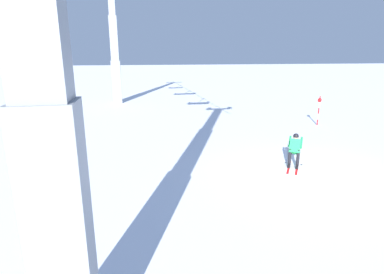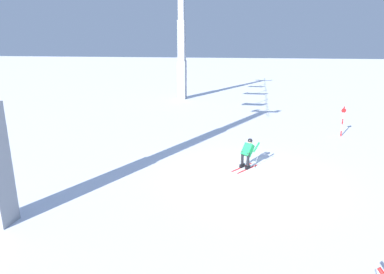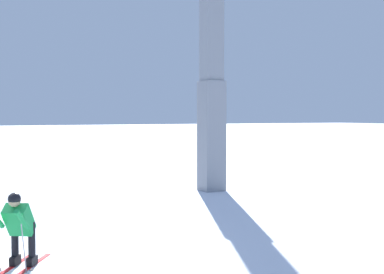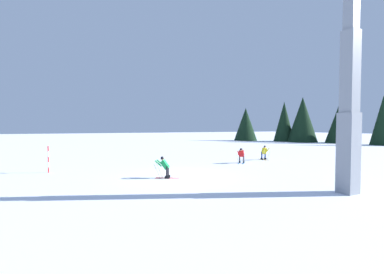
{
  "view_description": "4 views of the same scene",
  "coord_description": "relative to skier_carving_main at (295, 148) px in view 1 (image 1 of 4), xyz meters",
  "views": [
    {
      "loc": [
        -9.74,
        6.82,
        4.55
      ],
      "look_at": [
        1.77,
        4.41,
        1.34
      ],
      "focal_mm": 28.4,
      "sensor_mm": 36.0,
      "label": 1
    },
    {
      "loc": [
        -13.97,
        -0.17,
        5.64
      ],
      "look_at": [
        1.86,
        3.01,
        1.13
      ],
      "focal_mm": 31.25,
      "sensor_mm": 36.0,
      "label": 2
    },
    {
      "loc": [
        10.59,
        -1.12,
        2.75
      ],
      "look_at": [
        1.65,
        3.4,
        2.32
      ],
      "focal_mm": 47.83,
      "sensor_mm": 36.0,
      "label": 3
    },
    {
      "loc": [
        7.08,
        16.2,
        3.28
      ],
      "look_at": [
        1.07,
        4.05,
        2.77
      ],
      "focal_mm": 25.03,
      "sensor_mm": 36.0,
      "label": 4
    }
  ],
  "objects": [
    {
      "name": "skier_carving_main",
      "position": [
        0.0,
        0.0,
        0.0
      ],
      "size": [
        1.64,
        1.33,
        1.53
      ],
      "color": "red",
      "rests_on": "ground_plane"
    },
    {
      "name": "ground_plane",
      "position": [
        -1.11,
        -0.2,
        -0.79
      ],
      "size": [
        260.0,
        260.0,
        0.0
      ],
      "primitive_type": "plane",
      "color": "white"
    },
    {
      "name": "trail_marker_pole",
      "position": [
        6.75,
        -5.6,
        0.24
      ],
      "size": [
        0.07,
        0.28,
        1.91
      ],
      "color": "red",
      "rests_on": "ground_plane"
    },
    {
      "name": "lift_tower_far",
      "position": [
        19.48,
        7.66,
        4.35
      ],
      "size": [
        0.86,
        2.54,
        12.49
      ],
      "color": "gray",
      "rests_on": "ground_plane"
    },
    {
      "name": "lift_tower_near",
      "position": [
        -6.73,
        7.66,
        4.36
      ],
      "size": [
        0.79,
        2.28,
        12.49
      ],
      "color": "gray",
      "rests_on": "ground_plane"
    }
  ]
}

